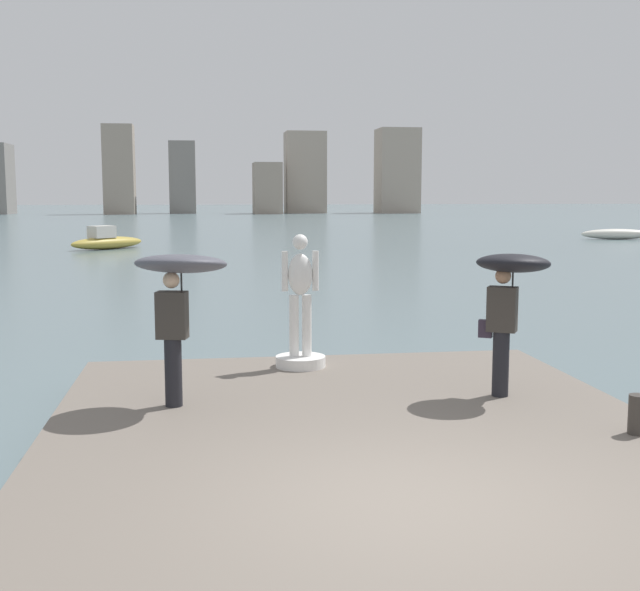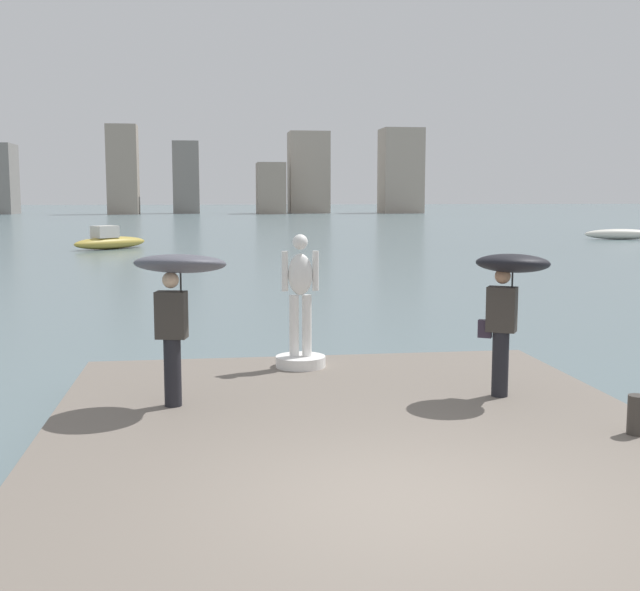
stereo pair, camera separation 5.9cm
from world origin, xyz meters
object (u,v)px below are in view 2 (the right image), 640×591
at_px(boat_mid, 620,234).
at_px(onlooker_right, 509,284).
at_px(onlooker_left, 178,282).
at_px(boat_near, 109,241).
at_px(mooring_bollard, 637,415).
at_px(statue_white_figure, 300,320).

bearing_deg(boat_mid, onlooker_right, -119.94).
xyz_separation_m(onlooker_left, boat_near, (-5.16, 36.70, -1.54)).
xyz_separation_m(mooring_bollard, boat_mid, (23.41, 43.96, -0.27)).
relative_size(statue_white_figure, onlooker_right, 1.06).
bearing_deg(boat_mid, statue_white_figure, -123.88).
height_order(onlooker_left, onlooker_right, onlooker_left).
height_order(mooring_bollard, boat_near, boat_near).
relative_size(mooring_bollard, boat_near, 0.10).
distance_m(statue_white_figure, boat_mid, 48.01).
xyz_separation_m(statue_white_figure, onlooker_right, (2.52, -2.24, 0.77)).
height_order(statue_white_figure, boat_near, statue_white_figure).
distance_m(onlooker_right, boat_mid, 48.60).
height_order(onlooker_left, boat_mid, onlooker_left).
height_order(onlooker_right, boat_mid, onlooker_right).
bearing_deg(onlooker_right, statue_white_figure, 138.39).
xyz_separation_m(boat_near, boat_mid, (33.72, 5.27, -0.10)).
xyz_separation_m(statue_white_figure, boat_near, (-6.95, 34.58, -0.68)).
bearing_deg(onlooker_right, boat_mid, 60.06).
distance_m(onlooker_right, boat_near, 38.05).
xyz_separation_m(statue_white_figure, onlooker_left, (-1.80, -2.12, 0.86)).
height_order(statue_white_figure, mooring_bollard, statue_white_figure).
bearing_deg(onlooker_left, statue_white_figure, 49.73).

